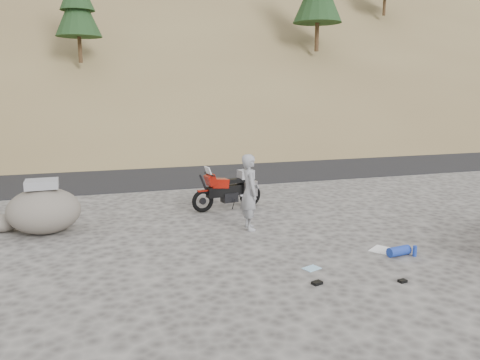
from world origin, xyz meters
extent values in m
plane|color=#44413F|center=(0.00, 0.00, 0.00)|extent=(140.00, 140.00, 0.00)
cube|color=black|center=(0.00, 9.00, 0.00)|extent=(120.00, 7.00, 0.05)
cube|color=brown|center=(2.00, 30.00, 8.00)|extent=(110.00, 51.90, 46.72)
cube|color=brown|center=(2.00, 30.00, 8.30)|extent=(110.00, 43.28, 36.46)
cylinder|color=#362113|center=(-4.00, 14.00, 4.90)|extent=(0.17, 0.17, 1.40)
cone|color=black|center=(-4.00, 14.00, 6.44)|extent=(2.00, 2.00, 2.25)
cylinder|color=#362113|center=(8.00, 15.00, 5.94)|extent=(0.22, 0.22, 1.82)
cylinder|color=#362113|center=(14.00, 18.00, 8.32)|extent=(0.18, 0.18, 1.54)
torus|color=black|center=(-1.03, 2.63, 0.29)|extent=(0.59, 0.22, 0.58)
cylinder|color=black|center=(-1.03, 2.63, 0.29)|extent=(0.18, 0.09, 0.18)
torus|color=black|center=(0.31, 2.91, 0.29)|extent=(0.63, 0.25, 0.62)
cylinder|color=black|center=(0.31, 2.91, 0.29)|extent=(0.20, 0.11, 0.19)
cylinder|color=black|center=(-0.96, 2.64, 0.62)|extent=(0.33, 0.12, 0.72)
cylinder|color=black|center=(-0.84, 2.67, 0.96)|extent=(0.15, 0.54, 0.04)
cube|color=black|center=(-0.38, 2.76, 0.49)|extent=(1.08, 0.43, 0.27)
cube|color=black|center=(-0.30, 2.78, 0.31)|extent=(0.44, 0.34, 0.25)
cube|color=maroon|center=(-0.58, 2.72, 0.71)|extent=(0.51, 0.35, 0.27)
cube|color=maroon|center=(-0.82, 2.67, 0.81)|extent=(0.32, 0.35, 0.31)
cube|color=silver|center=(-0.88, 2.66, 1.04)|extent=(0.16, 0.28, 0.23)
cube|color=black|center=(-0.17, 2.81, 0.73)|extent=(0.52, 0.29, 0.11)
cube|color=black|center=(0.16, 2.88, 0.69)|extent=(0.34, 0.22, 0.09)
cube|color=#A9A8AD|center=(0.24, 2.66, 0.51)|extent=(0.37, 0.18, 0.40)
cube|color=#A9A8AD|center=(0.15, 3.11, 0.51)|extent=(0.37, 0.18, 0.40)
cube|color=gray|center=(0.18, 2.88, 0.87)|extent=(0.43, 0.37, 0.23)
cube|color=maroon|center=(-1.03, 2.63, 0.56)|extent=(0.28, 0.16, 0.04)
cylinder|color=black|center=(-0.22, 2.64, 0.16)|extent=(0.06, 0.19, 0.32)
cylinder|color=#A9A8AD|center=(0.16, 2.75, 0.35)|extent=(0.41, 0.16, 0.11)
imported|color=gray|center=(-0.35, 0.94, 0.00)|extent=(0.44, 0.64, 1.68)
ellipsoid|color=#5E5A50|center=(-4.66, 1.94, 0.49)|extent=(1.71, 1.53, 0.99)
cube|color=gray|center=(-4.66, 1.94, 1.08)|extent=(0.67, 0.53, 0.18)
ellipsoid|color=#5E5A50|center=(-5.54, 2.31, 0.19)|extent=(0.74, 0.69, 0.38)
cube|color=white|center=(1.66, -1.15, 0.01)|extent=(0.58, 0.57, 0.01)
cylinder|color=#19359B|center=(1.78, -1.49, 0.09)|extent=(0.47, 0.24, 0.18)
cylinder|color=#19359B|center=(2.04, -1.61, 0.10)|extent=(0.09, 0.09, 0.20)
cube|color=black|center=(-0.26, -2.23, 0.02)|extent=(0.19, 0.15, 0.05)
cube|color=black|center=(1.09, -2.56, 0.02)|extent=(0.14, 0.12, 0.04)
cube|color=#90C2DE|center=(-0.05, -1.60, 0.01)|extent=(0.34, 0.30, 0.01)
camera|label=1|loc=(-3.47, -8.55, 3.05)|focal=35.00mm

